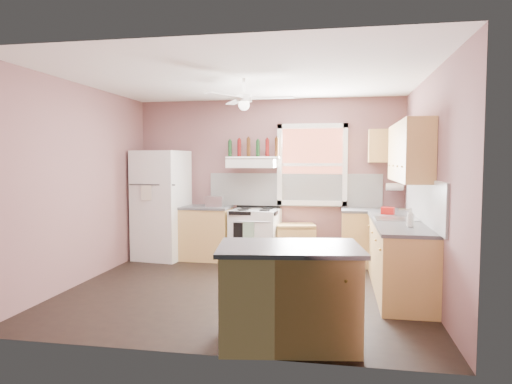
% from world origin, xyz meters
% --- Properties ---
extents(floor, '(4.50, 4.50, 0.00)m').
position_xyz_m(floor, '(0.00, 0.00, 0.00)').
color(floor, black).
rests_on(floor, ground).
extents(ceiling, '(4.50, 4.50, 0.00)m').
position_xyz_m(ceiling, '(0.00, 0.00, 2.70)').
color(ceiling, white).
rests_on(ceiling, ground).
extents(wall_back, '(4.50, 0.05, 2.70)m').
position_xyz_m(wall_back, '(0.00, 2.02, 1.35)').
color(wall_back, '#785150').
rests_on(wall_back, ground).
extents(wall_right, '(0.05, 4.00, 2.70)m').
position_xyz_m(wall_right, '(2.27, 0.00, 1.35)').
color(wall_right, '#785150').
rests_on(wall_right, ground).
extents(wall_left, '(0.05, 4.00, 2.70)m').
position_xyz_m(wall_left, '(-2.27, 0.00, 1.35)').
color(wall_left, '#785150').
rests_on(wall_left, ground).
extents(backsplash_back, '(2.90, 0.03, 0.55)m').
position_xyz_m(backsplash_back, '(0.45, 1.99, 1.18)').
color(backsplash_back, white).
rests_on(backsplash_back, wall_back).
extents(backsplash_right, '(0.03, 2.60, 0.55)m').
position_xyz_m(backsplash_right, '(2.23, 0.30, 1.18)').
color(backsplash_right, white).
rests_on(backsplash_right, wall_right).
extents(window_view, '(1.00, 0.02, 1.20)m').
position_xyz_m(window_view, '(0.75, 1.98, 1.60)').
color(window_view, brown).
rests_on(window_view, wall_back).
extents(window_frame, '(1.16, 0.07, 1.36)m').
position_xyz_m(window_frame, '(0.75, 1.96, 1.60)').
color(window_frame, white).
rests_on(window_frame, wall_back).
extents(refrigerator, '(0.87, 0.85, 1.83)m').
position_xyz_m(refrigerator, '(-1.77, 1.62, 0.92)').
color(refrigerator, white).
rests_on(refrigerator, floor).
extents(base_cabinet_left, '(0.90, 0.60, 0.86)m').
position_xyz_m(base_cabinet_left, '(-1.06, 1.70, 0.43)').
color(base_cabinet_left, tan).
rests_on(base_cabinet_left, floor).
extents(counter_left, '(0.92, 0.62, 0.04)m').
position_xyz_m(counter_left, '(-1.06, 1.70, 0.88)').
color(counter_left, '#454648').
rests_on(counter_left, base_cabinet_left).
extents(toaster, '(0.28, 0.17, 0.18)m').
position_xyz_m(toaster, '(-0.83, 1.58, 0.99)').
color(toaster, silver).
rests_on(toaster, counter_left).
extents(stove, '(0.82, 0.71, 0.86)m').
position_xyz_m(stove, '(-0.16, 1.70, 0.43)').
color(stove, white).
rests_on(stove, floor).
extents(range_hood, '(0.78, 0.50, 0.14)m').
position_xyz_m(range_hood, '(-0.23, 1.75, 1.62)').
color(range_hood, white).
rests_on(range_hood, wall_back).
extents(bottle_shelf, '(0.90, 0.26, 0.03)m').
position_xyz_m(bottle_shelf, '(-0.23, 1.87, 1.72)').
color(bottle_shelf, white).
rests_on(bottle_shelf, range_hood).
extents(cart, '(0.70, 0.54, 0.63)m').
position_xyz_m(cart, '(0.50, 1.75, 0.31)').
color(cart, tan).
rests_on(cart, floor).
extents(base_cabinet_corner, '(1.00, 0.60, 0.86)m').
position_xyz_m(base_cabinet_corner, '(1.75, 1.70, 0.43)').
color(base_cabinet_corner, tan).
rests_on(base_cabinet_corner, floor).
extents(base_cabinet_right, '(0.60, 2.20, 0.86)m').
position_xyz_m(base_cabinet_right, '(1.95, 0.30, 0.43)').
color(base_cabinet_right, tan).
rests_on(base_cabinet_right, floor).
extents(counter_corner, '(1.02, 0.62, 0.04)m').
position_xyz_m(counter_corner, '(1.75, 1.70, 0.88)').
color(counter_corner, '#454648').
rests_on(counter_corner, base_cabinet_corner).
extents(counter_right, '(0.62, 2.22, 0.04)m').
position_xyz_m(counter_right, '(1.94, 0.30, 0.88)').
color(counter_right, '#454648').
rests_on(counter_right, base_cabinet_right).
extents(sink, '(0.55, 0.45, 0.03)m').
position_xyz_m(sink, '(1.94, 0.50, 0.90)').
color(sink, silver).
rests_on(sink, counter_right).
extents(faucet, '(0.03, 0.03, 0.14)m').
position_xyz_m(faucet, '(2.10, 0.50, 0.97)').
color(faucet, silver).
rests_on(faucet, sink).
extents(upper_cabinet_right, '(0.33, 1.80, 0.76)m').
position_xyz_m(upper_cabinet_right, '(2.08, 0.50, 1.78)').
color(upper_cabinet_right, tan).
rests_on(upper_cabinet_right, wall_right).
extents(upper_cabinet_corner, '(0.60, 0.33, 0.52)m').
position_xyz_m(upper_cabinet_corner, '(1.95, 1.83, 1.90)').
color(upper_cabinet_corner, tan).
rests_on(upper_cabinet_corner, wall_back).
extents(paper_towel, '(0.26, 0.12, 0.12)m').
position_xyz_m(paper_towel, '(2.07, 1.86, 1.25)').
color(paper_towel, white).
rests_on(paper_towel, wall_back).
extents(island, '(1.31, 0.94, 0.86)m').
position_xyz_m(island, '(0.75, -1.60, 0.43)').
color(island, tan).
rests_on(island, floor).
extents(island_top, '(1.40, 1.02, 0.04)m').
position_xyz_m(island_top, '(0.75, -1.60, 0.88)').
color(island_top, '#454648').
rests_on(island_top, island).
extents(ceiling_fan_hub, '(0.20, 0.20, 0.08)m').
position_xyz_m(ceiling_fan_hub, '(0.00, 0.00, 2.45)').
color(ceiling_fan_hub, white).
rests_on(ceiling_fan_hub, ceiling).
extents(soap_bottle, '(0.11, 0.11, 0.22)m').
position_xyz_m(soap_bottle, '(2.01, -0.21, 1.01)').
color(soap_bottle, silver).
rests_on(soap_bottle, counter_right).
extents(red_caddy, '(0.21, 0.16, 0.10)m').
position_xyz_m(red_caddy, '(1.89, 1.06, 0.95)').
color(red_caddy, '#B7130F').
rests_on(red_caddy, counter_right).
extents(wine_bottles, '(0.86, 0.06, 0.31)m').
position_xyz_m(wine_bottles, '(-0.22, 1.87, 1.88)').
color(wine_bottles, '#143819').
rests_on(wine_bottles, bottle_shelf).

